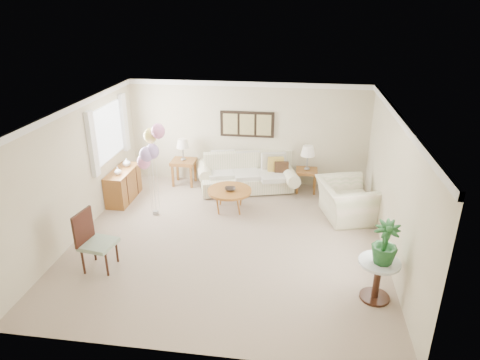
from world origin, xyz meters
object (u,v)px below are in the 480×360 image
Objects in this scene: armchair at (346,200)px; accent_chair at (93,239)px; coffee_table at (230,191)px; balloon_cluster at (150,147)px; sofa at (247,176)px.

accent_chair is (-4.53, -2.57, 0.17)m from armchair.
coffee_table is 0.79× the size of armchair.
balloon_cluster reaches higher than accent_chair.
sofa is 2.45× the size of accent_chair.
balloon_cluster is at bearing 81.19° from armchair.
sofa is at bearing 42.21° from balloon_cluster.
armchair is 0.60× the size of balloon_cluster.
accent_chair reaches higher than armchair.
balloon_cluster is at bearing -163.81° from coffee_table.
coffee_table is 0.90× the size of accent_chair.
armchair is at bearing -27.10° from sofa.
coffee_table is 2.55m from armchair.
balloon_cluster is (-1.59, -0.46, 1.11)m from coffee_table.
accent_chair is at bearing -127.78° from coffee_table.
accent_chair is 0.53× the size of balloon_cluster.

